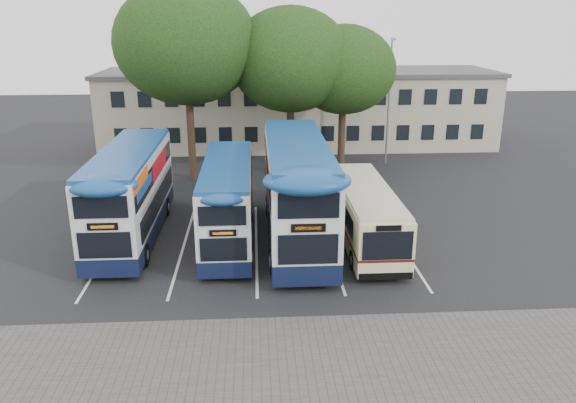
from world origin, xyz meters
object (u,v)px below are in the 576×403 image
(lamp_post, at_px, (389,95))
(tree_left, at_px, (186,43))
(bus_single, at_px, (365,211))
(tree_right, at_px, (344,70))
(bus_dd_right, at_px, (297,186))
(tree_mid, at_px, (291,60))
(bus_dd_left, at_px, (131,190))
(bus_dd_mid, at_px, (228,198))

(lamp_post, distance_m, tree_left, 14.78)
(tree_left, relative_size, bus_single, 1.36)
(tree_right, height_order, bus_dd_right, tree_right)
(lamp_post, distance_m, bus_single, 15.94)
(lamp_post, bearing_deg, tree_mid, -161.16)
(bus_dd_right, bearing_deg, bus_dd_left, 174.58)
(bus_dd_left, xyz_separation_m, bus_dd_right, (8.11, -0.77, 0.26))
(bus_dd_mid, bearing_deg, lamp_post, 52.43)
(bus_dd_right, bearing_deg, tree_mid, 87.81)
(tree_mid, xyz_separation_m, bus_dd_right, (-0.45, -11.82, -5.06))
(tree_left, height_order, bus_single, tree_left)
(lamp_post, xyz_separation_m, bus_dd_mid, (-11.07, -14.39, -2.89))
(tree_mid, bearing_deg, bus_dd_mid, -107.62)
(bus_dd_mid, bearing_deg, tree_left, 104.29)
(lamp_post, relative_size, bus_single, 0.97)
(lamp_post, relative_size, bus_dd_right, 0.77)
(tree_right, distance_m, bus_dd_mid, 15.21)
(tree_left, height_order, bus_dd_mid, tree_left)
(lamp_post, xyz_separation_m, bus_dd_left, (-15.85, -13.54, -2.63))
(bus_dd_mid, bearing_deg, bus_dd_left, 169.85)
(tree_left, height_order, bus_dd_right, tree_left)
(bus_dd_mid, bearing_deg, bus_dd_right, 1.47)
(tree_mid, distance_m, bus_single, 14.14)
(tree_left, relative_size, bus_dd_mid, 1.33)
(tree_mid, bearing_deg, tree_right, 7.34)
(tree_mid, relative_size, bus_dd_right, 0.95)
(tree_right, height_order, bus_dd_left, tree_right)
(tree_left, relative_size, tree_mid, 1.14)
(tree_left, height_order, tree_right, tree_left)
(tree_left, distance_m, bus_dd_left, 12.39)
(tree_right, relative_size, bus_single, 1.07)
(tree_right, relative_size, bus_dd_right, 0.85)
(tree_mid, distance_m, bus_dd_mid, 13.68)
(tree_left, relative_size, bus_dd_left, 1.19)
(tree_mid, xyz_separation_m, bus_single, (2.82, -12.40, -6.19))
(tree_right, distance_m, bus_dd_left, 17.37)
(tree_left, bearing_deg, bus_single, -51.20)
(bus_dd_mid, distance_m, bus_dd_right, 3.37)
(tree_left, relative_size, tree_right, 1.27)
(bus_dd_left, xyz_separation_m, bus_single, (11.38, -1.35, -0.87))
(bus_dd_right, bearing_deg, tree_right, 71.73)
(tree_left, relative_size, bus_dd_right, 1.08)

